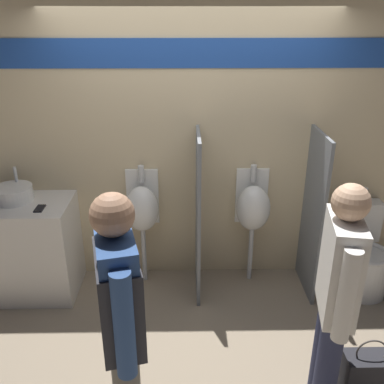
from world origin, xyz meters
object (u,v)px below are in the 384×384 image
cell_phone (40,208)px  sink_basin (13,194)px  person_with_lanyard (336,296)px  urinal_far (253,208)px  urinal_near_counter (142,209)px  shopping_bag (367,375)px  toilet (363,258)px  person_in_vest (120,315)px

cell_phone → sink_basin: bearing=147.2°
person_with_lanyard → urinal_far: bearing=20.3°
urinal_near_counter → shopping_bag: bearing=-41.0°
toilet → shopping_bag: size_ratio=1.97×
urinal_far → toilet: 1.14m
urinal_far → toilet: urinal_far is taller
shopping_bag → urinal_near_counter: bearing=139.0°
cell_phone → urinal_far: size_ratio=0.12×
cell_phone → shopping_bag: 2.83m
urinal_far → person_in_vest: size_ratio=0.69×
person_in_vest → toilet: bearing=-65.9°
cell_phone → person_in_vest: size_ratio=0.08×
urinal_far → shopping_bag: size_ratio=2.40×
person_in_vest → shopping_bag: bearing=-92.2°
person_in_vest → person_with_lanyard: (1.25, 0.25, -0.08)m
toilet → person_in_vest: person_in_vest is taller
toilet → person_in_vest: (-2.02, -1.57, 0.66)m
cell_phone → shopping_bag: size_ratio=0.29×
person_in_vest → cell_phone: bearing=17.6°
person_with_lanyard → shopping_bag: 0.80m
urinal_far → person_in_vest: person_in_vest is taller
cell_phone → person_with_lanyard: person_with_lanyard is taller
cell_phone → person_with_lanyard: bearing=-29.5°
cell_phone → urinal_far: urinal_far is taller
toilet → sink_basin: bearing=178.6°
cell_phone → urinal_near_counter: 0.90m
urinal_far → person_in_vest: 2.02m
sink_basin → toilet: 3.26m
person_in_vest → shopping_bag: (1.59, 0.32, -0.80)m
toilet → shopping_bag: bearing=-109.2°
toilet → urinal_far: bearing=170.2°
urinal_far → toilet: bearing=-9.8°
urinal_near_counter → person_in_vest: bearing=-88.2°
person_with_lanyard → sink_basin: bearing=70.2°
urinal_near_counter → toilet: 2.13m
toilet → person_with_lanyard: (-0.77, -1.32, 0.57)m
sink_basin → cell_phone: bearing=-32.8°
urinal_near_counter → urinal_far: size_ratio=1.00×
urinal_near_counter → sink_basin: bearing=-174.8°
person_in_vest → person_with_lanyard: 1.28m
shopping_bag → person_with_lanyard: bearing=-167.7°
shopping_bag → sink_basin: bearing=154.4°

